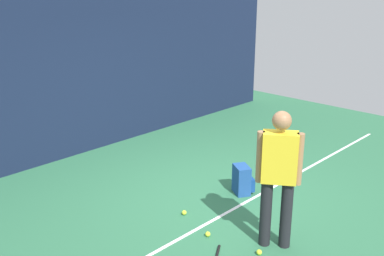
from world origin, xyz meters
TOP-DOWN VIEW (x-y plane):
  - ground_plane at (0.00, 0.00)m, footprint 12.00×12.00m
  - back_fence at (0.00, 3.00)m, footprint 10.00×0.10m
  - court_line at (0.00, -0.46)m, footprint 9.00×0.05m
  - tennis_player at (-0.41, -1.38)m, footprint 0.41×0.45m
  - backpack at (0.45, -0.23)m, footprint 0.37×0.37m
  - tennis_ball_near_player at (-0.83, -0.68)m, footprint 0.07×0.07m
  - tennis_ball_by_fence at (-0.64, -0.07)m, footprint 0.07×0.07m
  - tennis_ball_mid_court at (-0.71, -1.38)m, footprint 0.07×0.07m

SIDE VIEW (x-z plane):
  - ground_plane at x=0.00m, z-range 0.00..0.00m
  - court_line at x=0.00m, z-range 0.00..0.00m
  - tennis_ball_near_player at x=-0.83m, z-range 0.00..0.07m
  - tennis_ball_by_fence at x=-0.64m, z-range 0.00..0.07m
  - tennis_ball_mid_court at x=-0.71m, z-range 0.00..0.07m
  - backpack at x=0.45m, z-range -0.01..0.43m
  - tennis_player at x=-0.41m, z-range 0.12..1.82m
  - back_fence at x=0.00m, z-range 0.00..2.98m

